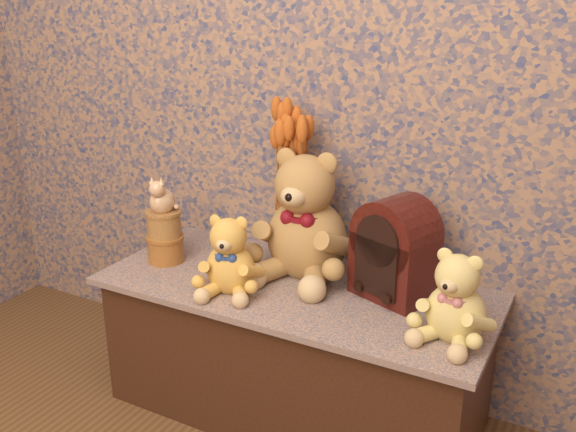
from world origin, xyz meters
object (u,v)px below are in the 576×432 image
teddy_small (458,292)px  cat_figurine (162,193)px  teddy_large (307,208)px  cathedral_radio (395,248)px  teddy_medium (230,250)px  biscuit_tin_lower (166,249)px  ceramic_vase (291,236)px

teddy_small → cat_figurine: cat_figurine is taller
teddy_large → cat_figurine: (-0.45, -0.15, 0.02)m
teddy_small → cathedral_radio: cathedral_radio is taller
teddy_medium → biscuit_tin_lower: bearing=149.5°
cathedral_radio → biscuit_tin_lower: bearing=-151.3°
cathedral_radio → ceramic_vase: (-0.38, 0.07, -0.06)m
teddy_small → biscuit_tin_lower: bearing=-171.0°
teddy_large → cat_figurine: bearing=-164.0°
cathedral_radio → teddy_medium: bearing=-136.6°
teddy_large → cathedral_radio: (0.30, -0.03, -0.06)m
teddy_medium → teddy_small: (0.66, 0.04, 0.00)m
teddy_small → ceramic_vase: (-0.60, 0.22, -0.03)m
cat_figurine → ceramic_vase: bearing=13.1°
cat_figurine → teddy_large: bearing=5.0°
teddy_small → biscuit_tin_lower: 0.98m
biscuit_tin_lower → teddy_medium: bearing=-14.0°
teddy_large → teddy_small: bearing=-21.5°
cathedral_radio → ceramic_vase: size_ratio=1.61×
teddy_large → biscuit_tin_lower: bearing=-164.0°
teddy_medium → cat_figurine: (-0.31, 0.08, 0.11)m
ceramic_vase → cathedral_radio: bearing=-10.3°
biscuit_tin_lower → cat_figurine: (-0.00, 0.00, 0.19)m
teddy_medium → biscuit_tin_lower: 0.33m
teddy_medium → teddy_small: size_ratio=0.99×
biscuit_tin_lower → teddy_large: bearing=17.9°
cat_figurine → teddy_small: bearing=-15.2°
teddy_medium → cat_figurine: size_ratio=2.03×
cathedral_radio → biscuit_tin_lower: cathedral_radio is taller
biscuit_tin_lower → cat_figurine: bearing=180.0°
biscuit_tin_lower → cathedral_radio: bearing=8.6°
teddy_small → biscuit_tin_lower: size_ratio=2.15×
cathedral_radio → cat_figurine: size_ratio=2.42×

